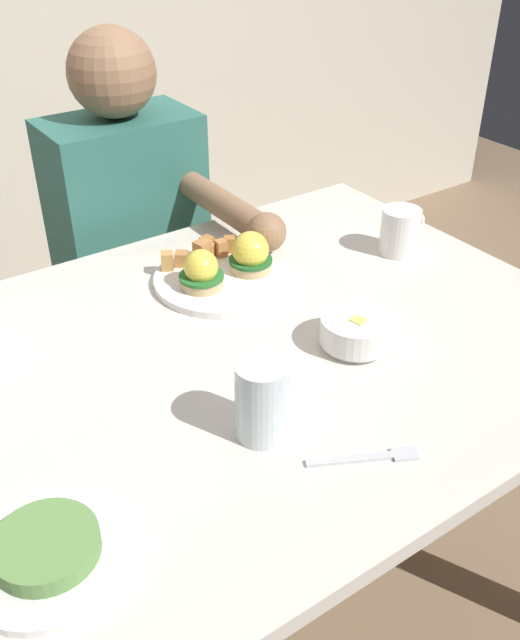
# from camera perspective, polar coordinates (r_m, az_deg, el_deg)

# --- Properties ---
(ground_plane) EXTENTS (6.00, 6.00, 0.00)m
(ground_plane) POSITION_cam_1_polar(r_m,az_deg,el_deg) (1.71, -1.08, -22.82)
(ground_plane) COLOR #7F664C
(dining_table) EXTENTS (1.20, 0.90, 0.74)m
(dining_table) POSITION_cam_1_polar(r_m,az_deg,el_deg) (1.24, -1.39, -6.20)
(dining_table) COLOR silver
(dining_table) RESTS_ON ground_plane
(eggs_benedict_plate) EXTENTS (0.27, 0.27, 0.09)m
(eggs_benedict_plate) POSITION_cam_1_polar(r_m,az_deg,el_deg) (1.35, -2.88, 4.11)
(eggs_benedict_plate) COLOR white
(eggs_benedict_plate) RESTS_ON dining_table
(fruit_bowl) EXTENTS (0.12, 0.12, 0.06)m
(fruit_bowl) POSITION_cam_1_polar(r_m,az_deg,el_deg) (1.17, 7.79, -0.88)
(fruit_bowl) COLOR white
(fruit_bowl) RESTS_ON dining_table
(coffee_mug) EXTENTS (0.11, 0.08, 0.09)m
(coffee_mug) POSITION_cam_1_polar(r_m,az_deg,el_deg) (1.47, 11.35, 7.19)
(coffee_mug) COLOR white
(coffee_mug) RESTS_ON dining_table
(fork) EXTENTS (0.15, 0.09, 0.00)m
(fork) POSITION_cam_1_polar(r_m,az_deg,el_deg) (0.98, 8.91, -10.95)
(fork) COLOR silver
(fork) RESTS_ON dining_table
(water_glass_near) EXTENTS (0.08, 0.08, 0.12)m
(water_glass_near) POSITION_cam_1_polar(r_m,az_deg,el_deg) (0.98, 0.18, -6.89)
(water_glass_near) COLOR silver
(water_glass_near) RESTS_ON dining_table
(side_plate) EXTENTS (0.20, 0.20, 0.04)m
(side_plate) POSITION_cam_1_polar(r_m,az_deg,el_deg) (0.89, -16.85, -17.53)
(side_plate) COLOR white
(side_plate) RESTS_ON dining_table
(diner_person) EXTENTS (0.34, 0.54, 1.14)m
(diner_person) POSITION_cam_1_polar(r_m,az_deg,el_deg) (1.71, -9.92, 6.03)
(diner_person) COLOR #33333D
(diner_person) RESTS_ON ground_plane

